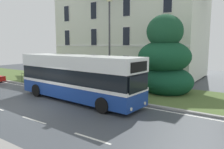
{
  "coord_description": "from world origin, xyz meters",
  "views": [
    {
      "loc": [
        11.53,
        -8.46,
        3.98
      ],
      "look_at": [
        2.53,
        4.9,
        1.73
      ],
      "focal_mm": 33.92,
      "sensor_mm": 36.0,
      "label": 1
    }
  ],
  "objects": [
    {
      "name": "evergreen_tree",
      "position": [
        5.53,
        8.28,
        2.65
      ],
      "size": [
        4.52,
        4.32,
        6.64
      ],
      "color": "#423328",
      "rests_on": "ground_plane"
    },
    {
      "name": "ground_plane",
      "position": [
        0.0,
        1.3,
        -0.01
      ],
      "size": [
        60.0,
        56.0,
        0.18
      ],
      "color": "#41464B"
    },
    {
      "name": "georgian_townhouse",
      "position": [
        -2.53,
        16.71,
        6.42
      ],
      "size": [
        18.48,
        9.83,
        12.53
      ],
      "color": "silver",
      "rests_on": "ground_plane"
    },
    {
      "name": "single_decker_bus",
      "position": [
        1.09,
        2.57,
        1.71
      ],
      "size": [
        10.38,
        3.11,
        3.26
      ],
      "rotation": [
        0.0,
        0.0,
        -0.07
      ],
      "color": "navy",
      "rests_on": "ground_plane"
    },
    {
      "name": "street_lamp_post",
      "position": [
        2.01,
        5.32,
        4.38
      ],
      "size": [
        0.36,
        0.24,
        7.51
      ],
      "color": "#333338",
      "rests_on": "ground_plane"
    },
    {
      "name": "litter_bin",
      "position": [
        -5.47,
        5.28,
        0.68
      ],
      "size": [
        0.5,
        0.5,
        1.11
      ],
      "color": "#23472D",
      "rests_on": "ground_plane"
    },
    {
      "name": "iron_verge_railing",
      "position": [
        -2.53,
        4.4,
        0.62
      ],
      "size": [
        12.14,
        0.04,
        0.97
      ],
      "color": "black",
      "rests_on": "ground_plane"
    }
  ]
}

